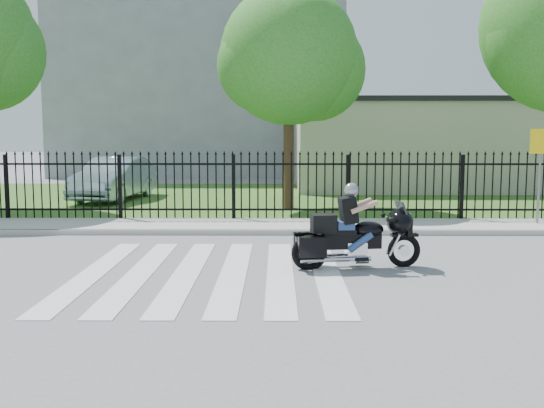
{
  "coord_description": "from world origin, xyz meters",
  "views": [
    {
      "loc": [
        1.14,
        -10.65,
        2.44
      ],
      "look_at": [
        1.05,
        1.68,
        1.0
      ],
      "focal_mm": 42.0,
      "sensor_mm": 36.0,
      "label": 1
    }
  ],
  "objects": [
    {
      "name": "iron_fence",
      "position": [
        0.0,
        6.0,
        0.9
      ],
      "size": [
        26.0,
        0.04,
        1.8
      ],
      "color": "black",
      "rests_on": "ground"
    },
    {
      "name": "building_low",
      "position": [
        7.0,
        16.0,
        1.75
      ],
      "size": [
        10.0,
        6.0,
        3.5
      ],
      "primitive_type": "cube",
      "color": "#B4AB96",
      "rests_on": "ground"
    },
    {
      "name": "ground",
      "position": [
        0.0,
        0.0,
        0.0
      ],
      "size": [
        120.0,
        120.0,
        0.0
      ],
      "primitive_type": "plane",
      "color": "slate",
      "rests_on": "ground"
    },
    {
      "name": "traffic_sign",
      "position": [
        7.67,
        5.14,
        1.8
      ],
      "size": [
        0.49,
        0.21,
        2.35
      ],
      "rotation": [
        0.0,
        0.0,
        -0.35
      ],
      "color": "gray",
      "rests_on": "sidewalk"
    },
    {
      "name": "building_low_roof",
      "position": [
        7.0,
        16.0,
        3.6
      ],
      "size": [
        10.2,
        6.2,
        0.2
      ],
      "primitive_type": "cube",
      "color": "black",
      "rests_on": "building_low"
    },
    {
      "name": "parked_car",
      "position": [
        -4.5,
        11.3,
        0.76
      ],
      "size": [
        2.19,
        4.66,
        1.48
      ],
      "primitive_type": "imported",
      "rotation": [
        0.0,
        0.0,
        -0.14
      ],
      "color": "#97ACBE",
      "rests_on": "grass_strip"
    },
    {
      "name": "grass_strip",
      "position": [
        0.0,
        12.0,
        0.01
      ],
      "size": [
        40.0,
        12.0,
        0.02
      ],
      "primitive_type": "cube",
      "color": "#2F5B1F",
      "rests_on": "ground"
    },
    {
      "name": "crosswalk",
      "position": [
        0.0,
        0.0,
        0.01
      ],
      "size": [
        5.0,
        5.5,
        0.01
      ],
      "primitive_type": null,
      "color": "silver",
      "rests_on": "ground"
    },
    {
      "name": "sidewalk",
      "position": [
        0.0,
        5.0,
        0.06
      ],
      "size": [
        40.0,
        2.0,
        0.12
      ],
      "primitive_type": "cube",
      "color": "#ADAAA3",
      "rests_on": "ground"
    },
    {
      "name": "curb",
      "position": [
        0.0,
        4.0,
        0.06
      ],
      "size": [
        40.0,
        0.12,
        0.12
      ],
      "primitive_type": "cube",
      "color": "#ADAAA3",
      "rests_on": "ground"
    },
    {
      "name": "tree_mid",
      "position": [
        1.5,
        9.0,
        4.67
      ],
      "size": [
        4.2,
        4.2,
        6.78
      ],
      "color": "#382316",
      "rests_on": "ground"
    },
    {
      "name": "motorcycle_rider",
      "position": [
        2.5,
        0.45,
        0.63
      ],
      "size": [
        2.34,
        0.93,
        1.55
      ],
      "rotation": [
        0.0,
        0.0,
        0.13
      ],
      "color": "black",
      "rests_on": "ground"
    },
    {
      "name": "building_tall",
      "position": [
        -3.0,
        26.0,
        6.0
      ],
      "size": [
        15.0,
        10.0,
        12.0
      ],
      "primitive_type": "cube",
      "color": "#96999E",
      "rests_on": "ground"
    }
  ]
}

